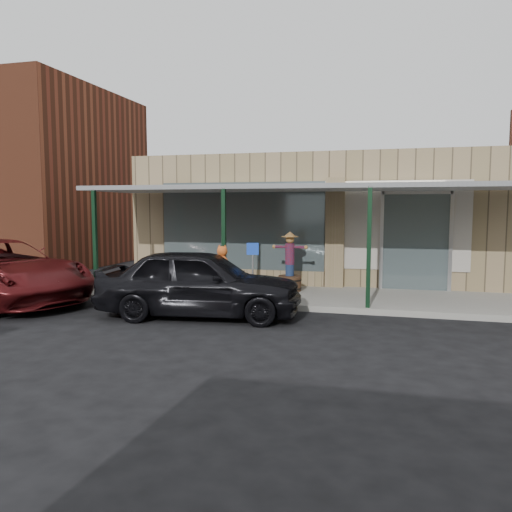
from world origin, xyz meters
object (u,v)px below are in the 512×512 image
(barrel_scarecrow, at_px, (290,271))
(parked_sedan, at_px, (200,282))
(handicap_sign, at_px, (253,263))
(barrel_pumpkin, at_px, (231,283))

(barrel_scarecrow, bearing_deg, parked_sedan, -130.57)
(handicap_sign, bearing_deg, barrel_pumpkin, 115.49)
(barrel_scarecrow, height_order, barrel_pumpkin, barrel_scarecrow)
(barrel_scarecrow, height_order, handicap_sign, barrel_scarecrow)
(barrel_pumpkin, height_order, parked_sedan, parked_sedan)
(barrel_pumpkin, bearing_deg, parked_sedan, -87.05)
(barrel_scarecrow, relative_size, parked_sedan, 0.35)
(parked_sedan, bearing_deg, handicap_sign, -35.83)
(barrel_pumpkin, distance_m, parked_sedan, 2.80)
(handicap_sign, bearing_deg, barrel_scarecrow, 54.03)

